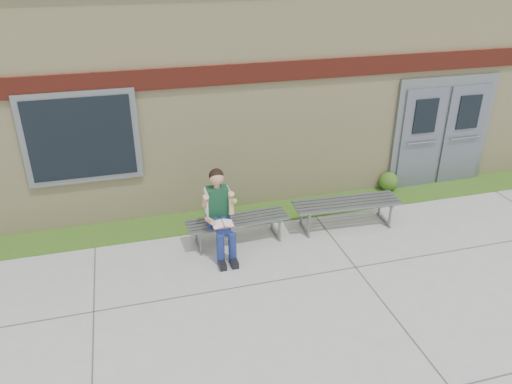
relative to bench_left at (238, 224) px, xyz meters
name	(u,v)px	position (x,y,z in m)	size (l,w,h in m)	color
ground	(308,297)	(0.62, -1.75, -0.35)	(80.00, 80.00, 0.00)	#9E9E99
grass_strip	(259,213)	(0.62, 0.85, -0.34)	(16.00, 0.80, 0.02)	#294E15
school_building	(219,65)	(0.62, 4.23, 1.76)	(16.20, 6.22, 4.20)	beige
bench_left	(238,224)	(0.00, 0.00, 0.00)	(1.74, 0.56, 0.45)	slate
bench_right	(346,207)	(2.00, 0.00, 0.04)	(1.94, 0.63, 0.50)	slate
girl	(220,213)	(-0.34, -0.22, 0.39)	(0.53, 0.88, 1.44)	navy
shrub_mid	(223,204)	(-0.03, 1.10, -0.17)	(0.31, 0.31, 0.31)	#294E15
shrub_east	(389,181)	(3.47, 1.10, -0.13)	(0.39, 0.39, 0.39)	#294E15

